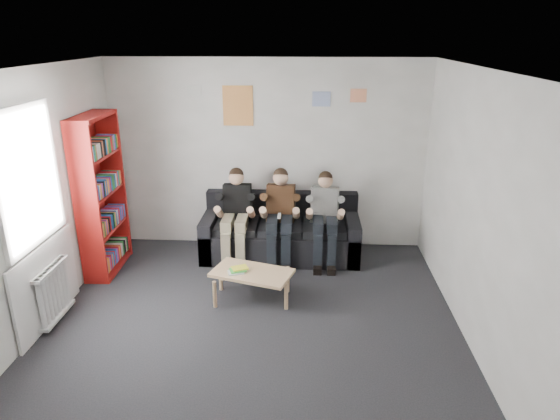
# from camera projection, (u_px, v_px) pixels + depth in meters

# --- Properties ---
(room_shell) EXTENTS (5.00, 5.00, 5.00)m
(room_shell) POSITION_uv_depth(u_px,v_px,m) (247.00, 217.00, 4.78)
(room_shell) COLOR black
(room_shell) RESTS_ON ground
(sofa) EXTENTS (2.18, 0.89, 0.84)m
(sofa) POSITION_uv_depth(u_px,v_px,m) (281.00, 234.00, 7.08)
(sofa) COLOR black
(sofa) RESTS_ON ground
(bookshelf) EXTENTS (0.31, 0.93, 2.07)m
(bookshelf) POSITION_uv_depth(u_px,v_px,m) (101.00, 195.00, 6.41)
(bookshelf) COLOR maroon
(bookshelf) RESTS_ON ground
(coffee_table) EXTENTS (0.92, 0.50, 0.37)m
(coffee_table) POSITION_uv_depth(u_px,v_px,m) (252.00, 275.00, 5.87)
(coffee_table) COLOR tan
(coffee_table) RESTS_ON ground
(game_cases) EXTENTS (0.22, 0.19, 0.04)m
(game_cases) POSITION_uv_depth(u_px,v_px,m) (238.00, 270.00, 5.84)
(game_cases) COLOR silver
(game_cases) RESTS_ON coffee_table
(person_left) EXTENTS (0.38, 0.82, 1.28)m
(person_left) POSITION_uv_depth(u_px,v_px,m) (236.00, 216.00, 6.81)
(person_left) COLOR black
(person_left) RESTS_ON sofa
(person_middle) EXTENTS (0.38, 0.82, 1.28)m
(person_middle) POSITION_uv_depth(u_px,v_px,m) (280.00, 217.00, 6.78)
(person_middle) COLOR #4F2D1A
(person_middle) RESTS_ON sofa
(person_right) EXTENTS (0.37, 0.78, 1.25)m
(person_right) POSITION_uv_depth(u_px,v_px,m) (325.00, 219.00, 6.75)
(person_right) COLOR beige
(person_right) RESTS_ON sofa
(radiator) EXTENTS (0.10, 0.64, 0.60)m
(radiator) POSITION_uv_depth(u_px,v_px,m) (54.00, 292.00, 5.41)
(radiator) COLOR white
(radiator) RESTS_ON ground
(window) EXTENTS (0.05, 1.30, 2.36)m
(window) POSITION_uv_depth(u_px,v_px,m) (37.00, 235.00, 5.19)
(window) COLOR white
(window) RESTS_ON room_shell
(poster_large) EXTENTS (0.42, 0.01, 0.55)m
(poster_large) POSITION_uv_depth(u_px,v_px,m) (238.00, 106.00, 6.90)
(poster_large) COLOR gold
(poster_large) RESTS_ON room_shell
(poster_blue) EXTENTS (0.25, 0.01, 0.20)m
(poster_blue) POSITION_uv_depth(u_px,v_px,m) (321.00, 99.00, 6.80)
(poster_blue) COLOR #3B70CB
(poster_blue) RESTS_ON room_shell
(poster_pink) EXTENTS (0.22, 0.01, 0.18)m
(poster_pink) POSITION_uv_depth(u_px,v_px,m) (358.00, 96.00, 6.76)
(poster_pink) COLOR #D14177
(poster_pink) RESTS_ON room_shell
(poster_sign) EXTENTS (0.20, 0.01, 0.14)m
(poster_sign) POSITION_uv_depth(u_px,v_px,m) (194.00, 91.00, 6.86)
(poster_sign) COLOR silver
(poster_sign) RESTS_ON room_shell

